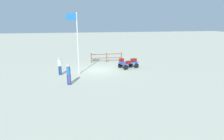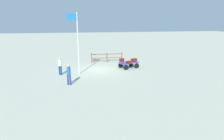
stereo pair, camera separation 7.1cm
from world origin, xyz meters
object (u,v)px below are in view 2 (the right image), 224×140
flagpole (77,38)px  suitcase_tan (129,62)px  suitcase_grey (122,60)px  suitcase_dark (134,60)px  luggage_cart (128,64)px  worker_trailing (60,65)px  worker_lead (69,73)px

flagpole → suitcase_tan: bearing=-170.7°
suitcase_grey → suitcase_tan: (-0.51, 1.02, -0.04)m
suitcase_dark → suitcase_tan: bearing=42.6°
luggage_cart → suitcase_grey: bearing=-34.3°
suitcase_grey → suitcase_dark: bearing=168.1°
suitcase_grey → worker_trailing: size_ratio=0.32×
luggage_cart → worker_lead: size_ratio=1.31×
worker_trailing → flagpole: size_ratio=0.29×
worker_lead → suitcase_grey: bearing=-137.8°
suitcase_dark → worker_trailing: (7.77, 1.64, 0.17)m
suitcase_grey → worker_lead: bearing=42.2°
luggage_cart → suitcase_dark: size_ratio=3.26×
suitcase_dark → worker_lead: 8.31m
suitcase_dark → worker_lead: (6.83, 4.73, 0.16)m
worker_lead → suitcase_dark: bearing=-145.3°
suitcase_tan → suitcase_dark: (-0.81, -0.74, 0.04)m
suitcase_tan → worker_lead: (6.02, 3.98, 0.21)m
luggage_cart → suitcase_tan: size_ratio=4.19×
suitcase_grey → suitcase_tan: suitcase_grey is taller
suitcase_tan → worker_lead: size_ratio=0.31×
suitcase_dark → worker_lead: bearing=34.7°
suitcase_grey → suitcase_dark: (-1.32, 0.28, 0.00)m
suitcase_grey → worker_lead: worker_lead is taller
worker_trailing → luggage_cart: bearing=-168.3°
suitcase_tan → suitcase_dark: bearing=-137.4°
luggage_cart → suitcase_dark: (-0.66, -0.17, 0.36)m
suitcase_tan → flagpole: (5.28, 0.86, 2.66)m
luggage_cart → suitcase_dark: 0.77m
luggage_cart → suitcase_dark: bearing=-165.6°
suitcase_tan → suitcase_dark: size_ratio=0.78×
suitcase_grey → flagpole: 5.76m
worker_lead → worker_trailing: bearing=-73.1°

